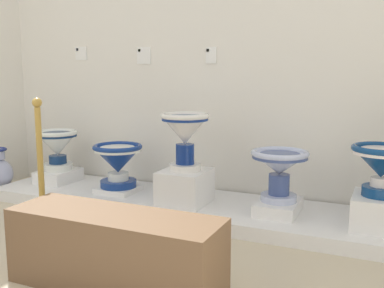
# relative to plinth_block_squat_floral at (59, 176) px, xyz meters

# --- Properties ---
(wall_back) EXTENTS (4.38, 0.06, 3.02)m
(wall_back) POSITION_rel_plinth_block_squat_floral_xyz_m (1.37, 0.39, 1.35)
(wall_back) COLOR white
(wall_back) RESTS_ON ground_plane
(display_platform) EXTENTS (3.49, 0.79, 0.10)m
(display_platform) POSITION_rel_plinth_block_squat_floral_xyz_m (1.37, -0.06, -0.11)
(display_platform) COLOR white
(display_platform) RESTS_ON ground_plane
(plinth_block_squat_floral) EXTENTS (0.29, 0.37, 0.11)m
(plinth_block_squat_floral) POSITION_rel_plinth_block_squat_floral_xyz_m (0.00, 0.00, 0.00)
(plinth_block_squat_floral) COLOR white
(plinth_block_squat_floral) RESTS_ON display_platform
(antique_toilet_squat_floral) EXTENTS (0.38, 0.38, 0.37)m
(antique_toilet_squat_floral) POSITION_rel_plinth_block_squat_floral_xyz_m (0.00, -0.00, 0.29)
(antique_toilet_squat_floral) COLOR white
(antique_toilet_squat_floral) RESTS_ON plinth_block_squat_floral
(plinth_block_slender_white) EXTENTS (0.31, 0.32, 0.04)m
(plinth_block_slender_white) POSITION_rel_plinth_block_squat_floral_xyz_m (0.69, -0.06, -0.04)
(plinth_block_slender_white) COLOR white
(plinth_block_slender_white) RESTS_ON display_platform
(antique_toilet_slender_white) EXTENTS (0.42, 0.42, 0.36)m
(antique_toilet_slender_white) POSITION_rel_plinth_block_squat_floral_xyz_m (0.69, -0.06, 0.22)
(antique_toilet_slender_white) COLOR navy
(antique_toilet_slender_white) RESTS_ON plinth_block_slender_white
(plinth_block_pale_glazed) EXTENTS (0.35, 0.39, 0.26)m
(plinth_block_pale_glazed) POSITION_rel_plinth_block_squat_floral_xyz_m (1.36, -0.13, 0.07)
(plinth_block_pale_glazed) COLOR white
(plinth_block_pale_glazed) RESTS_ON display_platform
(antique_toilet_pale_glazed) EXTENTS (0.37, 0.37, 0.44)m
(antique_toilet_pale_glazed) POSITION_rel_plinth_block_squat_floral_xyz_m (1.36, -0.13, 0.51)
(antique_toilet_pale_glazed) COLOR white
(antique_toilet_pale_glazed) RESTS_ON plinth_block_pale_glazed
(plinth_block_broad_patterned) EXTENTS (0.29, 0.39, 0.09)m
(plinth_block_broad_patterned) POSITION_rel_plinth_block_squat_floral_xyz_m (2.07, -0.08, -0.01)
(plinth_block_broad_patterned) COLOR white
(plinth_block_broad_patterned) RESTS_ON display_platform
(antique_toilet_broad_patterned) EXTENTS (0.41, 0.41, 0.37)m
(antique_toilet_broad_patterned) POSITION_rel_plinth_block_squat_floral_xyz_m (2.07, -0.08, 0.30)
(antique_toilet_broad_patterned) COLOR silver
(antique_toilet_broad_patterned) RESTS_ON plinth_block_broad_patterned
(plinth_block_central_ornate) EXTENTS (0.32, 0.38, 0.22)m
(plinth_block_central_ornate) POSITION_rel_plinth_block_squat_floral_xyz_m (2.74, -0.12, 0.05)
(plinth_block_central_ornate) COLOR white
(plinth_block_central_ornate) RESTS_ON display_platform
(antique_toilet_central_ornate) EXTENTS (0.39, 0.39, 0.33)m
(antique_toilet_central_ornate) POSITION_rel_plinth_block_squat_floral_xyz_m (2.74, -0.12, 0.38)
(antique_toilet_central_ornate) COLOR navy
(antique_toilet_central_ornate) RESTS_ON plinth_block_central_ornate
(info_placard_first) EXTENTS (0.13, 0.01, 0.12)m
(info_placard_first) POSITION_rel_plinth_block_squat_floral_xyz_m (0.03, 0.35, 1.13)
(info_placard_first) COLOR white
(info_placard_second) EXTENTS (0.14, 0.01, 0.15)m
(info_placard_second) POSITION_rel_plinth_block_squat_floral_xyz_m (0.72, 0.35, 1.10)
(info_placard_second) COLOR white
(info_placard_third) EXTENTS (0.09, 0.01, 0.14)m
(info_placard_third) POSITION_rel_plinth_block_squat_floral_xyz_m (1.37, 0.35, 1.09)
(info_placard_third) COLOR white
(stanchion_post_near_left) EXTENTS (0.28, 0.28, 0.94)m
(stanchion_post_near_left) POSITION_rel_plinth_block_squat_floral_xyz_m (0.67, -0.93, 0.10)
(stanchion_post_near_left) COLOR #B98F3C
(stanchion_post_near_left) RESTS_ON ground_plane
(museum_bench) EXTENTS (1.13, 0.36, 0.40)m
(museum_bench) POSITION_rel_plinth_block_squat_floral_xyz_m (1.53, -1.35, 0.05)
(museum_bench) COLOR brown
(museum_bench) RESTS_ON ground_plane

